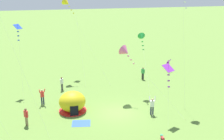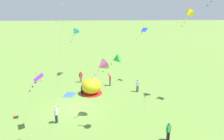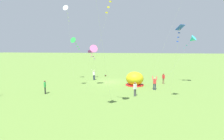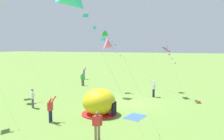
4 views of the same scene
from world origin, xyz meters
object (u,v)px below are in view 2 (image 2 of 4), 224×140
Objects in this scene: kite_yellow at (189,14)px; kite_pink at (102,66)px; kite_blue at (143,32)px; kite_purple at (37,79)px; kite_green at (116,59)px; person_near_tent at (81,76)px; person_arms_raised at (110,79)px; popup_tent at (91,86)px; kite_cyan at (75,32)px; toddler_crawling at (16,116)px; person_flying_kite at (56,114)px; person_watching_sky at (169,131)px; person_center_field at (138,85)px.

kite_pink is at bearing -65.58° from kite_yellow.
kite_pink is 0.92× the size of kite_blue.
kite_blue is 1.49× the size of kite_purple.
person_near_tent is at bearing -161.80° from kite_green.
kite_pink is at bearing -153.70° from kite_green.
person_arms_raised is 0.17× the size of kite_yellow.
popup_tent is 0.36× the size of kite_cyan.
kite_purple is at bearing -93.51° from kite_green.
person_arms_raised is at bearing 131.43° from toddler_crawling.
kite_yellow is at bearing 111.42° from person_flying_kite.
person_near_tent is (-1.69, -4.34, -0.03)m from person_arms_raised.
person_near_tent is 17.32m from kite_yellow.
kite_green is at bearing 76.54° from toddler_crawling.
kite_pink reaches higher than person_near_tent.
kite_blue is (-15.72, 0.56, 6.57)m from person_watching_sky.
person_arms_raised is 13.60m from kite_yellow.
person_near_tent is at bearing -150.65° from person_watching_sky.
person_flying_kite is 0.25× the size of kite_green.
person_near_tent is (-4.25, -7.95, 0.00)m from person_center_field.
kite_pink is at bearing 12.54° from popup_tent.
person_arms_raised is at bearing 150.24° from person_flying_kite.
person_flying_kite is at bearing -51.02° from person_center_field.
person_flying_kite is at bearing -23.61° from popup_tent.
kite_blue reaches higher than kite_cyan.
person_watching_sky is at bearing -26.04° from kite_yellow.
toddler_crawling is 0.29× the size of person_arms_raised.
kite_purple is (-2.76, -11.41, 3.92)m from person_watching_sky.
kite_cyan reaches higher than person_flying_kite.
popup_tent is at bearing 151.56° from kite_purple.
person_flying_kite is at bearing -75.65° from kite_pink.
kite_blue is at bearing 137.29° from kite_purple.
person_arms_raised is 8.41m from kite_blue.
person_watching_sky is at bearing -2.03° from kite_blue.
person_arms_raised is at bearing 68.69° from person_near_tent.
toddler_crawling is 0.32× the size of person_center_field.
kite_green is (0.43, 7.03, 1.86)m from kite_purple.
person_watching_sky is at bearing 17.56° from person_arms_raised.
kite_blue is 1.10× the size of kite_green.
person_near_tent is 0.31× the size of kite_purple.
kite_yellow is at bearing 32.42° from kite_blue.
kite_cyan is (-16.10, 0.50, 6.05)m from person_flying_kite.
person_watching_sky is 0.91× the size of person_flying_kite.
toddler_crawling is at bearing -108.11° from person_watching_sky.
kite_pink is (-4.77, -5.59, 4.54)m from person_watching_sky.
kite_cyan reaches higher than toddler_crawling.
kite_yellow reaches higher than person_flying_kite.
kite_blue is at bearing 125.90° from toddler_crawling.
popup_tent is 4.83m from person_near_tent.
kite_purple is (8.47, -10.66, 3.92)m from person_center_field.
person_near_tent reaches higher than toddler_crawling.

